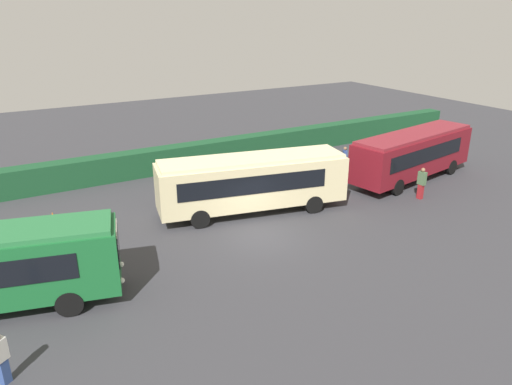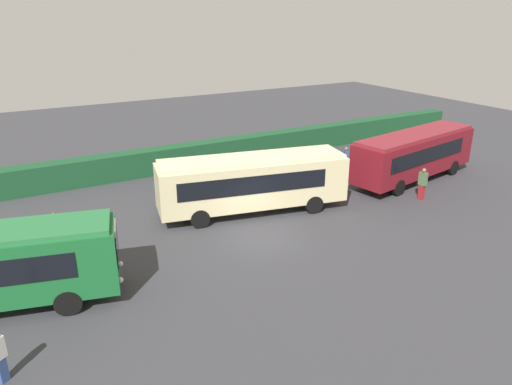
{
  "view_description": "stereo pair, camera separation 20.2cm",
  "coord_description": "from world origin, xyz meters",
  "px_view_note": "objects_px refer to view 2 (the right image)",
  "views": [
    {
      "loc": [
        -10.88,
        -18.4,
        10.46
      ],
      "look_at": [
        0.69,
        1.63,
        1.65
      ],
      "focal_mm": 33.61,
      "sensor_mm": 36.0,
      "label": 1
    },
    {
      "loc": [
        -10.71,
        -18.5,
        10.46
      ],
      "look_at": [
        0.69,
        1.63,
        1.65
      ],
      "focal_mm": 33.61,
      "sensor_mm": 36.0,
      "label": 2
    }
  ],
  "objects_px": {
    "person_center": "(262,173)",
    "person_far": "(422,183)",
    "person_right": "(346,159)",
    "bus_maroon": "(414,153)",
    "bus_cream": "(253,181)",
    "traffic_cone": "(54,217)"
  },
  "relations": [
    {
      "from": "bus_maroon",
      "to": "person_center",
      "type": "distance_m",
      "value": 9.99
    },
    {
      "from": "person_far",
      "to": "person_center",
      "type": "bearing_deg",
      "value": -47.38
    },
    {
      "from": "person_center",
      "to": "person_far",
      "type": "height_order",
      "value": "person_far"
    },
    {
      "from": "person_far",
      "to": "traffic_cone",
      "type": "height_order",
      "value": "person_far"
    },
    {
      "from": "bus_maroon",
      "to": "person_far",
      "type": "height_order",
      "value": "bus_maroon"
    },
    {
      "from": "bus_cream",
      "to": "bus_maroon",
      "type": "relative_size",
      "value": 1.03
    },
    {
      "from": "person_right",
      "to": "traffic_cone",
      "type": "bearing_deg",
      "value": -152.56
    },
    {
      "from": "person_right",
      "to": "person_far",
      "type": "distance_m",
      "value": 6.12
    },
    {
      "from": "bus_cream",
      "to": "person_far",
      "type": "height_order",
      "value": "bus_cream"
    },
    {
      "from": "bus_cream",
      "to": "person_right",
      "type": "bearing_deg",
      "value": 29.77
    },
    {
      "from": "person_far",
      "to": "person_right",
      "type": "bearing_deg",
      "value": -88.85
    },
    {
      "from": "person_center",
      "to": "traffic_cone",
      "type": "relative_size",
      "value": 2.94
    },
    {
      "from": "bus_cream",
      "to": "bus_maroon",
      "type": "distance_m",
      "value": 11.74
    },
    {
      "from": "person_center",
      "to": "person_right",
      "type": "bearing_deg",
      "value": -90.19
    },
    {
      "from": "bus_maroon",
      "to": "bus_cream",
      "type": "bearing_deg",
      "value": 168.04
    },
    {
      "from": "bus_cream",
      "to": "person_far",
      "type": "distance_m",
      "value": 10.15
    },
    {
      "from": "bus_maroon",
      "to": "person_right",
      "type": "distance_m",
      "value": 4.46
    },
    {
      "from": "person_center",
      "to": "person_far",
      "type": "bearing_deg",
      "value": -129.31
    },
    {
      "from": "bus_cream",
      "to": "bus_maroon",
      "type": "bearing_deg",
      "value": 9.7
    },
    {
      "from": "bus_maroon",
      "to": "person_far",
      "type": "distance_m",
      "value": 3.58
    },
    {
      "from": "person_center",
      "to": "person_right",
      "type": "relative_size",
      "value": 0.97
    },
    {
      "from": "bus_cream",
      "to": "traffic_cone",
      "type": "distance_m",
      "value": 10.68
    }
  ]
}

